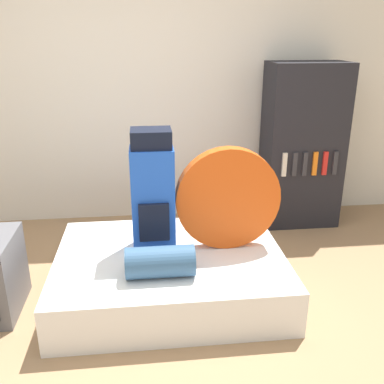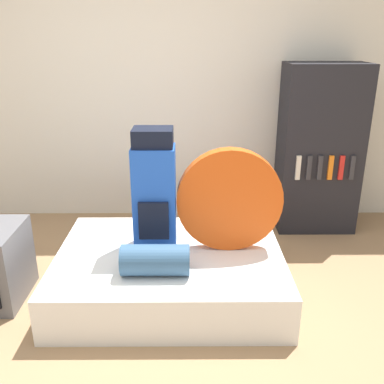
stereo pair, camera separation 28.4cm
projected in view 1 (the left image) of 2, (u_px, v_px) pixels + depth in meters
name	position (u px, v px, depth m)	size (l,w,h in m)	color
ground_plane	(141.00, 349.00, 2.53)	(16.00, 16.00, 0.00)	#997551
wall_back	(135.00, 85.00, 3.96)	(8.00, 0.05, 2.60)	silver
bed	(170.00, 273.00, 3.04)	(1.57, 1.19, 0.31)	white
backpack	(153.00, 194.00, 2.91)	(0.29, 0.26, 0.86)	blue
tent_bag	(228.00, 199.00, 2.96)	(0.73, 0.10, 0.73)	#D14C14
sleeping_roll	(160.00, 262.00, 2.67)	(0.43, 0.20, 0.20)	#33567A
bookshelf	(302.00, 146.00, 4.00)	(0.71, 0.45, 1.52)	black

